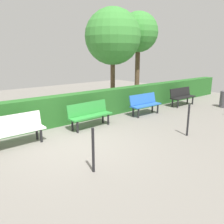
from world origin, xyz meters
TOP-DOWN VIEW (x-y plane):
  - ground_plane at (0.00, 0.00)m, footprint 23.18×23.18m
  - bench_black at (-6.57, -0.94)m, footprint 1.54×0.48m
  - bench_blue at (-3.86, -0.90)m, footprint 1.46×0.49m
  - bench_green at (-1.15, -0.95)m, footprint 1.63×0.53m
  - bench_white at (1.33, -0.88)m, footprint 1.52×0.49m
  - hedge_row at (-1.19, -1.89)m, footprint 19.18×0.50m
  - tree_near at (-6.19, -3.65)m, footprint 2.11×2.11m
  - tree_mid at (-4.24, -3.43)m, footprint 2.67×2.67m
  - railing_post_mid at (-3.00, 1.70)m, footprint 0.06×0.06m
  - railing_post_far at (0.55, 1.70)m, footprint 0.06×0.06m

SIDE VIEW (x-z plane):
  - ground_plane at x=0.00m, z-range 0.00..0.00m
  - bench_blue at x=-3.86m, z-range 0.05..0.91m
  - bench_white at x=1.33m, z-range 0.05..0.91m
  - bench_black at x=-6.57m, z-range 0.05..0.91m
  - bench_green at x=-1.15m, z-range 0.05..0.91m
  - railing_post_mid at x=-3.00m, z-range 0.00..1.00m
  - railing_post_far at x=0.55m, z-range 0.00..1.00m
  - hedge_row at x=-1.19m, z-range 0.00..1.05m
  - tree_mid at x=-4.24m, z-range 0.95..5.55m
  - tree_near at x=-6.19m, z-range 1.22..5.87m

